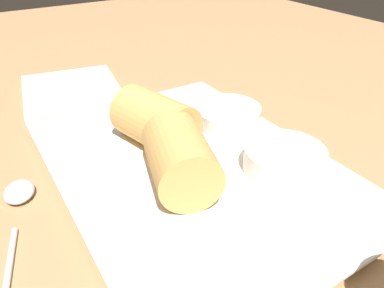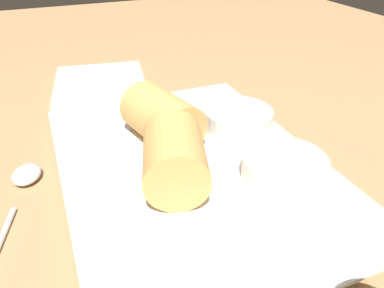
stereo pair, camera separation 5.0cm
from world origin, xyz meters
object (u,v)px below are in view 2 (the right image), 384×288
at_px(spoon, 22,186).
at_px(napkin, 100,83).
at_px(serving_plate, 192,169).
at_px(dipping_bowl_far, 284,168).
at_px(dipping_bowl_near, 238,119).

xyz_separation_m(spoon, napkin, (-0.23, 0.12, -0.00)).
bearing_deg(napkin, spoon, -26.79).
bearing_deg(spoon, serving_plate, 76.39).
height_order(serving_plate, dipping_bowl_far, dipping_bowl_far).
distance_m(dipping_bowl_near, napkin, 0.25).
relative_size(serving_plate, napkin, 1.92).
bearing_deg(dipping_bowl_near, spoon, -88.71).
xyz_separation_m(serving_plate, dipping_bowl_near, (-0.04, 0.07, 0.02)).
bearing_deg(serving_plate, napkin, -171.24).
relative_size(serving_plate, dipping_bowl_near, 4.45).
distance_m(serving_plate, dipping_bowl_near, 0.09).
distance_m(serving_plate, napkin, 0.27).
xyz_separation_m(serving_plate, spoon, (-0.04, -0.16, -0.00)).
bearing_deg(dipping_bowl_near, serving_plate, -59.52).
bearing_deg(spoon, dipping_bowl_near, 91.29).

